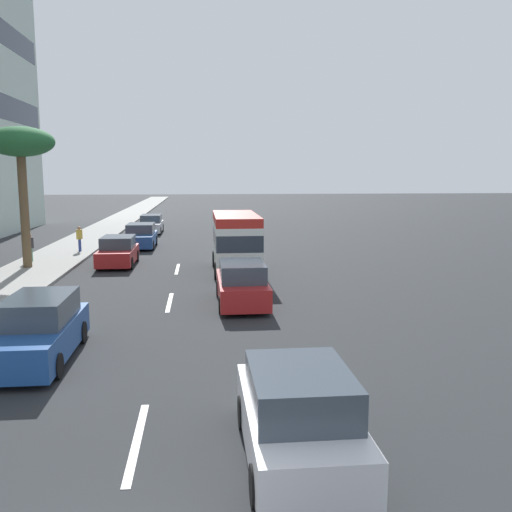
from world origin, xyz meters
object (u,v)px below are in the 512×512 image
object	(u,v)px
car_fifth	(141,236)
palm_tree	(20,146)
car_third	(298,417)
minibus_lead	(236,240)
car_sixth	(39,330)
pedestrian_mid_block	(30,246)
car_fourth	(118,252)
car_second	(242,284)
car_seventh	(151,224)
pedestrian_near_lamp	(79,238)

from	to	relation	value
car_fifth	palm_tree	world-z (taller)	palm_tree
car_third	palm_tree	world-z (taller)	palm_tree
minibus_lead	car_sixth	size ratio (longest dim) A/B	1.34
minibus_lead	pedestrian_mid_block	size ratio (longest dim) A/B	4.03
car_fourth	car_fifth	size ratio (longest dim) A/B	0.95
car_second	pedestrian_mid_block	bearing A→B (deg)	45.92
car_third	pedestrian_mid_block	world-z (taller)	car_third
car_second	car_fourth	bearing A→B (deg)	31.89
car_seventh	car_sixth	bearing A→B (deg)	-0.35
car_fourth	car_fifth	bearing A→B (deg)	176.39
minibus_lead	car_third	xyz separation A→B (m)	(-18.55, 0.13, -0.82)
car_sixth	palm_tree	world-z (taller)	palm_tree
car_second	car_fifth	distance (m)	17.83
car_third	palm_tree	xyz separation A→B (m)	(20.31, 10.58, 5.52)
car_second	car_seventh	distance (m)	26.87
minibus_lead	car_sixth	distance (m)	14.07
pedestrian_near_lamp	car_third	bearing A→B (deg)	46.38
minibus_lead	pedestrian_near_lamp	size ratio (longest dim) A/B	3.98
car_sixth	palm_tree	distance (m)	16.12
car_second	pedestrian_near_lamp	distance (m)	17.05
minibus_lead	palm_tree	size ratio (longest dim) A/B	0.87
car_third	car_seventh	xyz separation A→B (m)	(37.89, 5.76, -0.07)
car_second	car_third	bearing A→B (deg)	-179.57
car_fifth	car_sixth	world-z (taller)	car_sixth
car_seventh	pedestrian_mid_block	bearing A→B (deg)	-18.22
car_fourth	minibus_lead	bearing A→B (deg)	66.15
car_seventh	pedestrian_near_lamp	world-z (taller)	pedestrian_near_lamp
car_second	car_fifth	world-z (taller)	car_second
minibus_lead	car_second	distance (m)	6.98
car_fourth	pedestrian_mid_block	world-z (taller)	pedestrian_mid_block
car_sixth	pedestrian_near_lamp	world-z (taller)	pedestrian_near_lamp
minibus_lead	car_sixth	world-z (taller)	minibus_lead
pedestrian_near_lamp	palm_tree	bearing A→B (deg)	13.05
car_seventh	pedestrian_mid_block	world-z (taller)	pedestrian_mid_block
car_fifth	pedestrian_near_lamp	world-z (taller)	pedestrian_near_lamp
car_second	car_seventh	world-z (taller)	car_second
palm_tree	pedestrian_mid_block	bearing A→B (deg)	11.11
car_sixth	pedestrian_mid_block	size ratio (longest dim) A/B	3.00
pedestrian_near_lamp	car_sixth	bearing A→B (deg)	36.04
minibus_lead	pedestrian_mid_block	world-z (taller)	minibus_lead
car_fourth	pedestrian_mid_block	bearing A→B (deg)	-99.78
car_seventh	minibus_lead	bearing A→B (deg)	16.93
car_second	car_fifth	size ratio (longest dim) A/B	1.01
car_fifth	car_second	bearing A→B (deg)	18.18
car_fourth	pedestrian_near_lamp	size ratio (longest dim) A/B	2.75
car_seventh	palm_tree	world-z (taller)	palm_tree
car_third	pedestrian_near_lamp	distance (m)	27.63
car_fourth	car_sixth	size ratio (longest dim) A/B	0.93
car_fifth	pedestrian_near_lamp	bearing A→B (deg)	-54.39
car_fifth	car_sixth	xyz separation A→B (m)	(-22.68, 0.30, 0.04)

